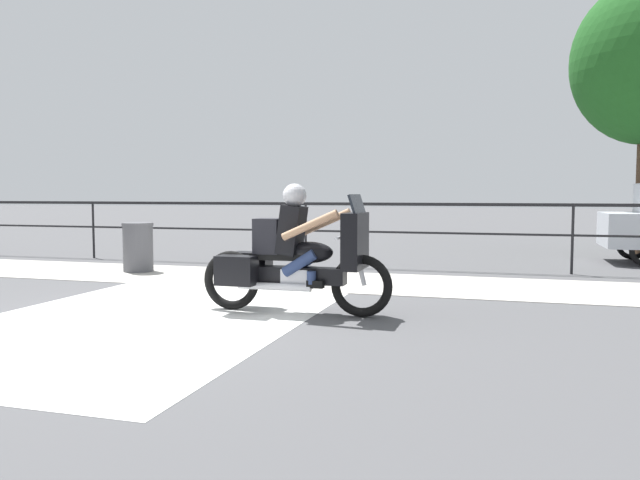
# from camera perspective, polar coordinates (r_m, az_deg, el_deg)

# --- Properties ---
(ground_plane) EXTENTS (120.00, 120.00, 0.00)m
(ground_plane) POSITION_cam_1_polar(r_m,az_deg,el_deg) (7.82, -13.95, -6.69)
(ground_plane) COLOR #4C4C4F
(sidewalk_band) EXTENTS (44.00, 2.40, 0.01)m
(sidewalk_band) POSITION_cam_1_polar(r_m,az_deg,el_deg) (10.84, -4.78, -3.51)
(sidewalk_band) COLOR #B7B2A8
(sidewalk_band) RESTS_ON ground
(crosswalk_band) EXTENTS (3.73, 6.00, 0.01)m
(crosswalk_band) POSITION_cam_1_polar(r_m,az_deg,el_deg) (7.72, -15.55, -6.84)
(crosswalk_band) COLOR silver
(crosswalk_band) RESTS_ON ground
(fence_railing) EXTENTS (36.00, 0.05, 1.29)m
(fence_railing) POSITION_cam_1_polar(r_m,az_deg,el_deg) (12.76, -1.32, 2.22)
(fence_railing) COLOR black
(fence_railing) RESTS_ON ground
(motorcycle) EXTENTS (2.43, 0.76, 1.59)m
(motorcycle) POSITION_cam_1_polar(r_m,az_deg,el_deg) (7.62, -2.33, -1.51)
(motorcycle) COLOR black
(motorcycle) RESTS_ON ground
(trash_bin) EXTENTS (0.58, 0.58, 0.93)m
(trash_bin) POSITION_cam_1_polar(r_m,az_deg,el_deg) (12.19, -16.30, -0.63)
(trash_bin) COLOR #515156
(trash_bin) RESTS_ON ground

